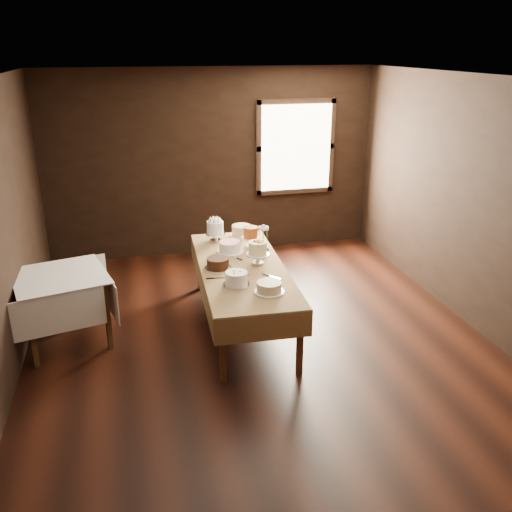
# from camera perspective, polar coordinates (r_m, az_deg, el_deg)

# --- Properties ---
(floor) EXTENTS (5.00, 6.00, 0.01)m
(floor) POSITION_cam_1_polar(r_m,az_deg,el_deg) (6.17, 0.44, -8.91)
(floor) COLOR black
(floor) RESTS_ON ground
(ceiling) EXTENTS (5.00, 6.00, 0.01)m
(ceiling) POSITION_cam_1_polar(r_m,az_deg,el_deg) (5.35, 0.53, 18.02)
(ceiling) COLOR beige
(ceiling) RESTS_ON wall_back
(wall_back) EXTENTS (5.00, 0.02, 2.80)m
(wall_back) POSITION_cam_1_polar(r_m,az_deg,el_deg) (8.46, -4.54, 9.53)
(wall_back) COLOR black
(wall_back) RESTS_ON ground
(wall_front) EXTENTS (5.00, 0.02, 2.80)m
(wall_front) POSITION_cam_1_polar(r_m,az_deg,el_deg) (3.05, 14.71, -13.27)
(wall_front) COLOR black
(wall_front) RESTS_ON ground
(wall_right) EXTENTS (0.02, 6.00, 2.80)m
(wall_right) POSITION_cam_1_polar(r_m,az_deg,el_deg) (6.65, 21.96, 4.85)
(wall_right) COLOR black
(wall_right) RESTS_ON ground
(window) EXTENTS (1.10, 0.05, 1.30)m
(window) POSITION_cam_1_polar(r_m,az_deg,el_deg) (8.66, 4.17, 11.16)
(window) COLOR #FFEABF
(window) RESTS_ON wall_back
(display_table) EXTENTS (1.04, 2.45, 0.75)m
(display_table) POSITION_cam_1_polar(r_m,az_deg,el_deg) (6.23, -1.46, -1.53)
(display_table) COLOR #432814
(display_table) RESTS_ON ground
(side_table) EXTENTS (1.14, 1.14, 0.80)m
(side_table) POSITION_cam_1_polar(r_m,az_deg,el_deg) (6.24, -19.61, -2.70)
(side_table) COLOR #432814
(side_table) RESTS_ON ground
(cake_meringue) EXTENTS (0.28, 0.28, 0.27)m
(cake_meringue) POSITION_cam_1_polar(r_m,az_deg,el_deg) (6.99, -4.26, 2.53)
(cake_meringue) COLOR silver
(cake_meringue) RESTS_ON display_table
(cake_speckled) EXTENTS (0.31, 0.31, 0.15)m
(cake_speckled) POSITION_cam_1_polar(r_m,az_deg,el_deg) (7.17, -1.53, 2.61)
(cake_speckled) COLOR white
(cake_speckled) RESTS_ON display_table
(cake_lattice) EXTENTS (0.36, 0.36, 0.12)m
(cake_lattice) POSITION_cam_1_polar(r_m,az_deg,el_deg) (6.62, -2.71, 0.88)
(cake_lattice) COLOR white
(cake_lattice) RESTS_ON display_table
(cake_caramel) EXTENTS (0.23, 0.23, 0.27)m
(cake_caramel) POSITION_cam_1_polar(r_m,az_deg,el_deg) (6.76, -0.55, 1.89)
(cake_caramel) COLOR white
(cake_caramel) RESTS_ON display_table
(cake_chocolate) EXTENTS (0.35, 0.35, 0.12)m
(cake_chocolate) POSITION_cam_1_polar(r_m,az_deg,el_deg) (6.15, -3.97, -0.76)
(cake_chocolate) COLOR silver
(cake_chocolate) RESTS_ON display_table
(cake_flowers) EXTENTS (0.27, 0.27, 0.27)m
(cake_flowers) POSITION_cam_1_polar(r_m,az_deg,el_deg) (6.24, 0.18, 0.23)
(cake_flowers) COLOR white
(cake_flowers) RESTS_ON display_table
(cake_swirl) EXTENTS (0.30, 0.30, 0.15)m
(cake_swirl) POSITION_cam_1_polar(r_m,az_deg,el_deg) (5.70, -2.04, -2.39)
(cake_swirl) COLOR silver
(cake_swirl) RESTS_ON display_table
(cake_cream) EXTENTS (0.35, 0.35, 0.11)m
(cake_cream) POSITION_cam_1_polar(r_m,az_deg,el_deg) (5.55, 1.37, -3.29)
(cake_cream) COLOR white
(cake_cream) RESTS_ON display_table
(cake_server_a) EXTENTS (0.24, 0.10, 0.01)m
(cake_server_a) POSITION_cam_1_polar(r_m,az_deg,el_deg) (5.96, -0.90, -1.99)
(cake_server_a) COLOR silver
(cake_server_a) RESTS_ON display_table
(cake_server_b) EXTENTS (0.17, 0.20, 0.01)m
(cake_server_b) POSITION_cam_1_polar(r_m,az_deg,el_deg) (5.91, 1.95, -2.22)
(cake_server_b) COLOR silver
(cake_server_b) RESTS_ON display_table
(cake_server_c) EXTENTS (0.13, 0.23, 0.01)m
(cake_server_c) POSITION_cam_1_polar(r_m,az_deg,el_deg) (6.49, -2.36, -0.03)
(cake_server_c) COLOR silver
(cake_server_c) RESTS_ON display_table
(cake_server_e) EXTENTS (0.24, 0.04, 0.01)m
(cake_server_e) POSITION_cam_1_polar(r_m,az_deg,el_deg) (5.90, -3.64, -2.27)
(cake_server_e) COLOR silver
(cake_server_e) RESTS_ON display_table
(flower_vase) EXTENTS (0.15, 0.15, 0.15)m
(flower_vase) POSITION_cam_1_polar(r_m,az_deg,el_deg) (6.53, 0.76, 0.78)
(flower_vase) COLOR #2D2823
(flower_vase) RESTS_ON display_table
(flower_bouquet) EXTENTS (0.14, 0.14, 0.20)m
(flower_bouquet) POSITION_cam_1_polar(r_m,az_deg,el_deg) (6.47, 0.77, 2.39)
(flower_bouquet) COLOR white
(flower_bouquet) RESTS_ON flower_vase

